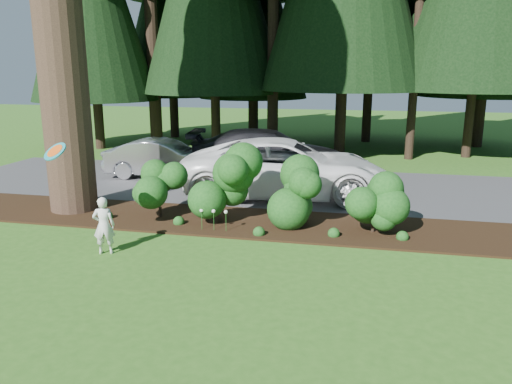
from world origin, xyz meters
TOP-DOWN VIEW (x-y plane):
  - ground at (0.00, 0.00)m, footprint 80.00×80.00m
  - mulch_bed at (0.00, 3.25)m, footprint 16.00×2.50m
  - driveway at (0.00, 7.50)m, footprint 22.00×6.00m
  - shrub_row at (0.77, 3.14)m, footprint 6.53×1.60m
  - lily_cluster at (-0.30, 2.40)m, footprint 0.69×0.09m
  - car_silver_wagon at (-3.82, 7.86)m, footprint 4.17×1.65m
  - car_white_suv at (0.86, 6.12)m, footprint 6.54×3.60m
  - car_dark_suv at (-0.28, 9.07)m, footprint 5.92×3.04m
  - child at (-2.12, 0.56)m, footprint 0.52×0.42m
  - frisbee at (-2.97, 0.38)m, footprint 0.56×0.43m

SIDE VIEW (x-z plane):
  - ground at x=0.00m, z-range 0.00..0.00m
  - driveway at x=0.00m, z-range 0.00..0.03m
  - mulch_bed at x=0.00m, z-range 0.00..0.05m
  - lily_cluster at x=-0.30m, z-range 0.21..0.78m
  - child at x=-2.12m, z-range 0.00..1.23m
  - car_silver_wagon at x=-3.82m, z-range 0.03..1.38m
  - shrub_row at x=0.77m, z-range 0.00..1.61m
  - car_dark_suv at x=-0.28m, z-range 0.03..1.67m
  - car_white_suv at x=0.86m, z-range 0.03..1.76m
  - frisbee at x=-2.97m, z-range 1.96..2.39m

